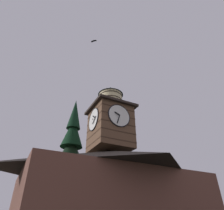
# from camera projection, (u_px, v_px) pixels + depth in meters

# --- Properties ---
(building_main) EXTENTS (15.45, 11.89, 7.42)m
(building_main) POSITION_uv_depth(u_px,v_px,m) (108.00, 191.00, 17.70)
(building_main) COLOR brown
(building_main) RESTS_ON ground_plane
(clock_tower) EXTENTS (4.50, 4.50, 7.75)m
(clock_tower) POSITION_uv_depth(u_px,v_px,m) (110.00, 121.00, 21.30)
(clock_tower) COLOR brown
(clock_tower) RESTS_ON building_main
(pine_tree_behind) EXTENTS (5.63, 5.63, 16.08)m
(pine_tree_behind) POSITION_uv_depth(u_px,v_px,m) (69.00, 169.00, 23.07)
(pine_tree_behind) COLOR #473323
(pine_tree_behind) RESTS_ON ground_plane
(moon) EXTENTS (1.97, 1.97, 1.97)m
(moon) POSITION_uv_depth(u_px,v_px,m) (83.00, 170.00, 56.49)
(moon) COLOR silver
(flying_bird_high) EXTENTS (0.59, 0.61, 0.14)m
(flying_bird_high) POSITION_uv_depth(u_px,v_px,m) (94.00, 41.00, 23.47)
(flying_bird_high) COLOR black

